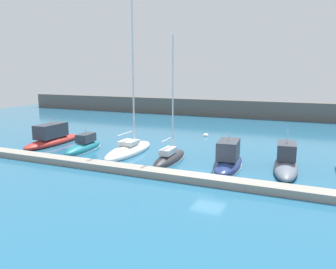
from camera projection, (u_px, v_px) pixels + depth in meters
The scene contains 10 objects.
ground_plane at pixel (209, 177), 26.89m from camera, with size 121.98×121.98×0.00m, color #236084.
dock_pier at pixel (203, 179), 25.46m from camera, with size 44.78×1.48×0.55m, color gray.
breakwater_seawall at pixel (274, 110), 60.69m from camera, with size 109.78×2.11×3.16m, color #5B5651.
motorboat_red_nearest at pixel (53, 137), 39.21m from camera, with size 2.62×8.87×3.45m.
motorboat_teal_second at pixel (84, 147), 36.02m from camera, with size 2.48×6.76×2.95m.
sailboat_white_third at pixel (129, 150), 34.88m from camera, with size 2.94×8.84×15.64m.
sailboat_charcoal_fourth at pixel (170, 158), 31.60m from camera, with size 1.92×6.68×11.85m.
motorboat_navy_fifth at pixel (228, 159), 29.86m from camera, with size 3.09×7.57×3.29m.
motorboat_slate_sixth at pixel (286, 162), 28.74m from camera, with size 2.76×8.00×3.69m.
mooring_buoy_white at pixel (206, 136), 44.19m from camera, with size 0.82×0.82×0.82m, color white.
Camera 1 is at (7.70, -24.89, 8.13)m, focal length 36.21 mm.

